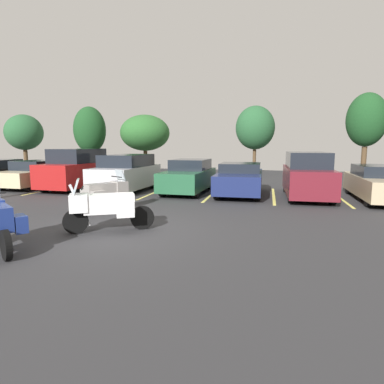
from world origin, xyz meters
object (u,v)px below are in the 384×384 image
Objects in this scene: car_red at (77,170)px; car_tan at (380,183)px; motorcycle_touring at (105,206)px; motorcycle_third at (105,193)px; car_green at (189,177)px; car_maroon at (307,175)px; car_champagne at (36,174)px; car_silver at (127,173)px; car_navy at (240,179)px.

car_red is 13.88m from car_tan.
motorcycle_third is at bearing 117.94° from motorcycle_touring.
motorcycle_third is 0.43× the size of car_red.
car_maroon is at bearing -3.59° from car_green.
car_red is 5.81m from car_green.
motorcycle_touring is 0.49× the size of car_champagne.
motorcycle_third is 0.44× the size of car_champagne.
car_silver is at bearing -174.12° from car_green.
car_navy is (4.09, 4.95, 0.06)m from motorcycle_third.
car_navy is at bearing 176.64° from car_tan.
car_navy is at bearing -0.20° from car_red.
car_tan is (8.07, -0.48, -0.06)m from car_green.
car_maroon is 0.95× the size of car_tan.
car_navy is (10.73, -0.14, 0.01)m from car_champagne.
car_silver is at bearing 105.79° from motorcycle_third.
car_maroon is at bearing 34.45° from motorcycle_third.
car_champagne is 0.97× the size of car_red.
motorcycle_touring is at bearing -111.36° from car_navy.
car_green is 8.09m from car_tan.
car_red is 8.22m from car_navy.
motorcycle_third is 0.43× the size of car_silver.
motorcycle_third is 0.43× the size of car_green.
motorcycle_touring is 10.82m from car_champagne.
car_champagne is 0.88× the size of car_tan.
car_red is 2.78m from car_silver.
car_champagne is at bearing 179.26° from car_navy.
car_green is at bearing 1.14° from car_red.
car_navy is 0.96× the size of car_tan.
car_silver is at bearing -3.31° from car_champagne.
car_maroon reaches higher than car_navy.
car_red is at bearing 179.80° from car_navy.
car_silver is 0.99× the size of car_green.
car_silver is 3.05m from car_green.
car_red reaches higher than car_green.
car_navy is 5.67m from car_tan.
motorcycle_touring is at bearing -43.30° from car_champagne.
car_green is (1.68, 5.09, 0.10)m from motorcycle_third.
car_red is 11.07m from car_maroon.
car_silver reaches higher than car_navy.
car_green is at bearing 71.79° from motorcycle_third.
car_champagne is at bearing 142.54° from motorcycle_third.
car_red reaches higher than car_silver.
car_tan is at bearing 39.25° from motorcycle_touring.
car_champagne is 8.31m from car_green.
car_tan is (16.39, -0.47, 0.00)m from car_champagne.
car_navy is at bearing 176.27° from car_maroon.
car_maroon is 2.82m from car_tan.
car_maroon reaches higher than car_green.
car_champagne is 0.93× the size of car_maroon.
car_silver is at bearing 179.15° from car_tan.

